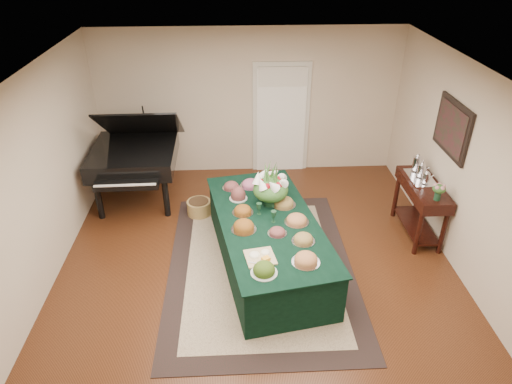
{
  "coord_description": "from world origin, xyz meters",
  "views": [
    {
      "loc": [
        -0.27,
        -4.98,
        4.16
      ],
      "look_at": [
        0.0,
        0.3,
        1.05
      ],
      "focal_mm": 32.0,
      "sensor_mm": 36.0,
      "label": 1
    }
  ],
  "objects_px": {
    "mahogany_sideboard": "(422,195)",
    "buffet_table": "(267,242)",
    "floral_centerpiece": "(271,185)",
    "grand_piano": "(135,155)"
  },
  "relations": [
    {
      "from": "floral_centerpiece",
      "to": "mahogany_sideboard",
      "type": "distance_m",
      "value": 2.31
    },
    {
      "from": "buffet_table",
      "to": "floral_centerpiece",
      "type": "xyz_separation_m",
      "value": [
        0.07,
        0.41,
        0.66
      ]
    },
    {
      "from": "mahogany_sideboard",
      "to": "grand_piano",
      "type": "bearing_deg",
      "value": 164.16
    },
    {
      "from": "mahogany_sideboard",
      "to": "buffet_table",
      "type": "bearing_deg",
      "value": -165.62
    },
    {
      "from": "grand_piano",
      "to": "mahogany_sideboard",
      "type": "distance_m",
      "value": 4.61
    },
    {
      "from": "floral_centerpiece",
      "to": "buffet_table",
      "type": "bearing_deg",
      "value": -99.04
    },
    {
      "from": "grand_piano",
      "to": "mahogany_sideboard",
      "type": "xyz_separation_m",
      "value": [
        4.44,
        -1.26,
        -0.17
      ]
    },
    {
      "from": "buffet_table",
      "to": "floral_centerpiece",
      "type": "relative_size",
      "value": 5.6
    },
    {
      "from": "mahogany_sideboard",
      "to": "floral_centerpiece",
      "type": "bearing_deg",
      "value": -175.26
    },
    {
      "from": "floral_centerpiece",
      "to": "grand_piano",
      "type": "bearing_deg",
      "value": 146.12
    }
  ]
}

